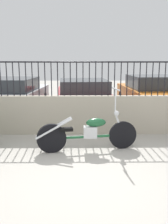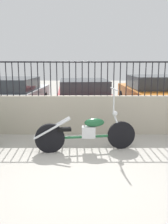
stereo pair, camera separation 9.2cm
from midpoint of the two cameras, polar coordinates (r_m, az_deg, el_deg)
name	(u,v)px [view 1 (the left image)]	position (r m, az deg, el deg)	size (l,w,h in m)	color
ground_plane	(84,178)	(4.18, -0.60, -14.77)	(40.00, 40.00, 0.00)	#ADA89E
low_wall	(83,115)	(6.41, -0.64, -0.66)	(8.70, 0.18, 0.99)	#B2A893
fence_railing	(83,74)	(6.27, -0.66, 8.71)	(8.70, 0.04, 0.86)	black
motorcycle_green	(84,133)	(5.21, -0.60, -4.77)	(2.14, 0.59, 1.31)	black
car_silver	(11,96)	(9.03, -16.70, 3.53)	(2.14, 4.08, 1.29)	black
car_red	(83,97)	(8.71, -0.48, 3.55)	(2.03, 4.02, 1.23)	black
car_orange	(151,93)	(9.54, 14.86, 4.15)	(1.96, 4.00, 1.34)	black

